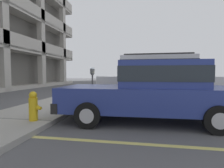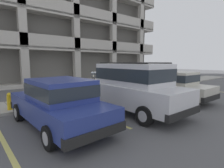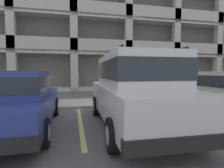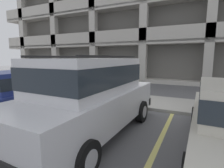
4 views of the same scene
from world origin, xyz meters
TOP-DOWN VIEW (x-y plane):
  - ground_plane at (0.00, 0.00)m, footprint 80.00×80.00m
  - sidewalk at (0.00, 1.30)m, footprint 40.00×2.20m
  - parking_stall_lines at (1.58, -1.40)m, footprint 12.79×4.80m
  - silver_suv at (-0.14, -2.47)m, footprint 2.10×4.82m
  - red_sedan at (-3.20, -2.15)m, footprint 1.90×4.51m
  - parking_meter_near at (-0.06, 0.35)m, footprint 0.35×0.12m
  - parking_meter_far at (-6.40, 0.36)m, footprint 0.35×0.12m
  - parking_garage at (-1.68, 12.70)m, footprint 32.00×10.00m
  - fire_hydrant at (-4.05, 0.65)m, footprint 0.30×0.30m

SIDE VIEW (x-z plane):
  - ground_plane at x=0.00m, z-range -0.10..0.00m
  - parking_stall_lines at x=1.58m, z-range 0.00..0.01m
  - sidewalk at x=0.00m, z-range 0.00..0.12m
  - fire_hydrant at x=-4.05m, z-range 0.11..0.81m
  - red_sedan at x=-3.20m, z-range 0.05..1.59m
  - silver_suv at x=-0.14m, z-range 0.07..2.11m
  - parking_meter_near at x=-0.06m, z-range 0.47..1.88m
  - parking_meter_far at x=-6.40m, z-range 0.47..1.90m
  - parking_garage at x=-1.68m, z-range -0.59..12.66m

